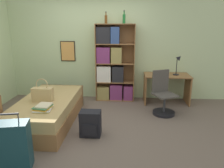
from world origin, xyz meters
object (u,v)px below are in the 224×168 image
Objects in this scene: handbag at (43,94)px; desk at (166,83)px; book_stack_on_bed at (43,108)px; suitcase at (11,146)px; backpack at (90,124)px; bottle_brown at (124,19)px; bed at (48,110)px; bookcase at (112,67)px; desk_lamp at (178,61)px; desk_chair at (163,100)px; bottle_green at (106,19)px.

handbag reaches higher than desk.
book_stack_on_bed is 0.93m from suitcase.
bottle_brown is at bearing 74.54° from backpack.
bed is at bearing 91.27° from suitcase.
handbag is at bearing -101.49° from bed.
book_stack_on_bed is at bearing -123.73° from bottle_brown.
desk is at bearing -5.81° from bookcase.
bed is 3.13m from desk_lamp.
bed is at bearing -153.04° from desk.
bookcase is 1.39m from desk.
bed is 2.40m from desk_chair.
bottle_green is (1.05, 1.54, 1.37)m from handbag.
desk is (2.50, 1.27, 0.25)m from bed.
bed is 2.82m from desk.
backpack is (0.92, -0.49, -0.02)m from bed.
desk_chair is (2.18, 1.14, -0.22)m from book_stack_on_bed.
desk_lamp is 0.53× the size of desk_chair.
bottle_green is (0.89, 1.97, 1.47)m from book_stack_on_bed.
backpack is (-0.24, -1.90, -0.64)m from bookcase.
bed is 4.70× the size of handbag.
desk reaches higher than book_stack_on_bed.
bed is 1.05m from backpack.
bottle_green is at bearing 65.74° from book_stack_on_bed.
desk_lamp is at bearing 24.80° from bed.
desk_chair is at bearing -121.49° from desk_lamp.
bookcase is at bearing -179.94° from bottle_brown.
handbag is at bearing -153.28° from desk_lamp.
handbag is at bearing -133.87° from bottle_brown.
desk_chair reaches higher than desk.
bookcase reaches higher than desk.
desk_chair is (2.32, 0.58, 0.06)m from bed.
desk_chair reaches higher than suitcase.
bottle_brown reaches higher than suitcase.
book_stack_on_bed is 3.22m from desk_lamp.
bed is 7.55× the size of bottle_green.
bed is 1.91× the size of desk.
handbag is 3.13m from desk_lamp.
desk_lamp is at bearing -5.13° from bookcase.
desk_lamp reaches higher than bed.
bottle_brown is at bearing 0.06° from bookcase.
book_stack_on_bed is 2.61m from bottle_green.
bed is at bearing -165.93° from desk_chair.
suitcase reaches higher than book_stack_on_bed.
handbag is 0.47× the size of desk_chair.
desk is at bearing 47.86° from suitcase.
desk_lamp is (2.74, 1.27, 0.80)m from bed.
desk is (2.47, 2.73, 0.15)m from suitcase.
desk reaches higher than backpack.
backpack is at bearing -105.46° from bottle_brown.
desk_lamp is (2.77, 1.39, 0.42)m from handbag.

